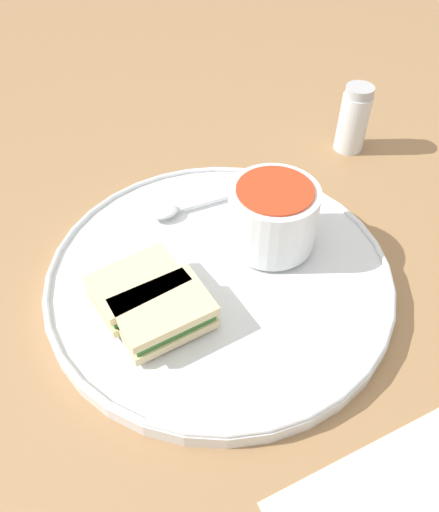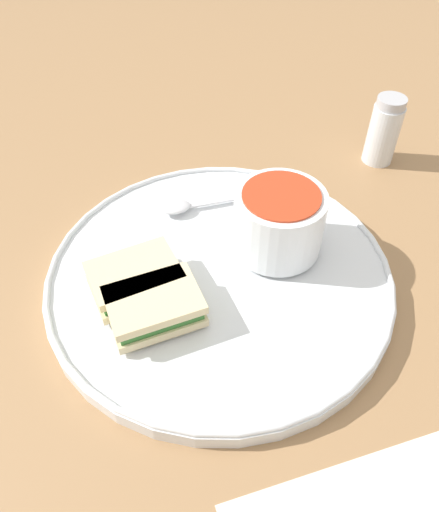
{
  "view_description": "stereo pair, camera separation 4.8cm",
  "coord_description": "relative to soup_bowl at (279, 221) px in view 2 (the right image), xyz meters",
  "views": [
    {
      "loc": [
        0.23,
        -0.25,
        0.39
      ],
      "look_at": [
        0.0,
        0.0,
        0.04
      ],
      "focal_mm": 35.0,
      "sensor_mm": 36.0,
      "label": 1
    },
    {
      "loc": [
        0.26,
        -0.21,
        0.39
      ],
      "look_at": [
        0.0,
        0.0,
        0.04
      ],
      "focal_mm": 35.0,
      "sensor_mm": 36.0,
      "label": 2
    }
  ],
  "objects": [
    {
      "name": "spoon",
      "position": [
        -0.11,
        -0.04,
        -0.03
      ],
      "size": [
        0.05,
        0.1,
        0.01
      ],
      "rotation": [
        0.0,
        0.0,
        10.59
      ],
      "color": "silver",
      "rests_on": "plate"
    },
    {
      "name": "sandwich_half_far",
      "position": [
        -0.0,
        -0.15,
        -0.02
      ],
      "size": [
        0.08,
        0.1,
        0.03
      ],
      "rotation": [
        0.0,
        0.0,
        4.42
      ],
      "color": "beige",
      "rests_on": "plate"
    },
    {
      "name": "soup_bowl",
      "position": [
        0.0,
        0.0,
        0.0
      ],
      "size": [
        0.09,
        0.09,
        0.07
      ],
      "color": "white",
      "rests_on": "plate"
    },
    {
      "name": "ground_plane",
      "position": [
        -0.01,
        -0.07,
        -0.05
      ],
      "size": [
        2.4,
        2.4,
        0.0
      ],
      "primitive_type": "plane",
      "color": "#9E754C"
    },
    {
      "name": "sandwich_half_near",
      "position": [
        -0.04,
        -0.14,
        -0.02
      ],
      "size": [
        0.08,
        0.09,
        0.03
      ],
      "rotation": [
        0.0,
        0.0,
        4.49
      ],
      "color": "beige",
      "rests_on": "plate"
    },
    {
      "name": "plate",
      "position": [
        -0.01,
        -0.07,
        -0.04
      ],
      "size": [
        0.35,
        0.35,
        0.02
      ],
      "color": "white",
      "rests_on": "ground_plane"
    },
    {
      "name": "salt_shaker",
      "position": [
        -0.05,
        0.23,
        -0.01
      ],
      "size": [
        0.04,
        0.04,
        0.09
      ],
      "color": "silver",
      "rests_on": "ground_plane"
    }
  ]
}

